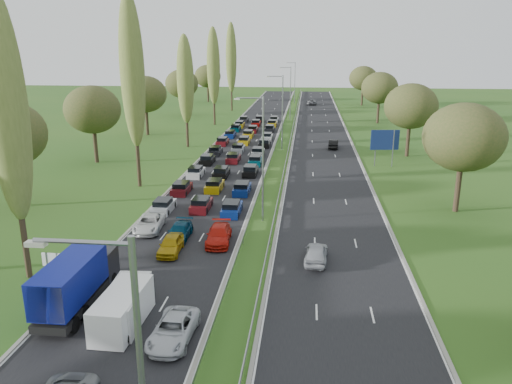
% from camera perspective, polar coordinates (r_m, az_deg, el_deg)
% --- Properties ---
extents(ground, '(260.00, 260.00, 0.00)m').
position_cam_1_polar(ground, '(84.33, 3.04, 5.11)').
color(ground, '#255219').
rests_on(ground, ground).
extents(near_carriageway, '(10.50, 215.00, 0.04)m').
position_cam_1_polar(near_carriageway, '(87.36, -1.31, 5.52)').
color(near_carriageway, black).
rests_on(near_carriageway, ground).
extents(far_carriageway, '(10.50, 215.00, 0.04)m').
position_cam_1_polar(far_carriageway, '(86.73, 7.61, 5.30)').
color(far_carriageway, black).
rests_on(far_carriageway, ground).
extents(central_reservation, '(2.36, 215.00, 0.32)m').
position_cam_1_polar(central_reservation, '(86.68, 3.14, 5.78)').
color(central_reservation, gray).
rests_on(central_reservation, ground).
extents(lamp_columns, '(0.18, 140.18, 12.00)m').
position_cam_1_polar(lamp_columns, '(81.40, 3.03, 8.98)').
color(lamp_columns, gray).
rests_on(lamp_columns, ground).
extents(poplar_row, '(2.80, 127.80, 22.44)m').
position_cam_1_polar(poplar_row, '(73.70, -10.16, 12.99)').
color(poplar_row, '#2D2116').
rests_on(poplar_row, ground).
extents(woodland_left, '(8.00, 166.00, 11.10)m').
position_cam_1_polar(woodland_left, '(72.59, -19.27, 8.56)').
color(woodland_left, '#2D2116').
rests_on(woodland_left, ground).
extents(woodland_right, '(8.00, 153.00, 11.10)m').
position_cam_1_polar(woodland_right, '(71.52, 18.53, 8.53)').
color(woodland_right, '#2D2116').
rests_on(woodland_right, ground).
extents(traffic_queue_fill, '(9.12, 68.74, 0.80)m').
position_cam_1_polar(traffic_queue_fill, '(82.36, -1.76, 5.17)').
color(traffic_queue_fill, '#B2B7BC').
rests_on(traffic_queue_fill, ground).
extents(near_car_2, '(2.64, 5.10, 1.37)m').
position_cam_1_polar(near_car_2, '(46.91, -12.08, -3.51)').
color(near_car_2, silver).
rests_on(near_car_2, near_carriageway).
extents(near_car_7, '(1.86, 4.51, 1.30)m').
position_cam_1_polar(near_car_7, '(44.46, -8.76, -4.50)').
color(near_car_7, '#042E46').
rests_on(near_car_7, near_carriageway).
extents(near_car_8, '(1.85, 4.24, 1.42)m').
position_cam_1_polar(near_car_8, '(41.61, -9.72, -5.94)').
color(near_car_8, '#AF8B0B').
rests_on(near_car_8, near_carriageway).
extents(near_car_10, '(2.37, 4.88, 1.34)m').
position_cam_1_polar(near_car_10, '(30.05, -9.43, -15.26)').
color(near_car_10, silver).
rests_on(near_car_10, near_carriageway).
extents(near_car_11, '(2.31, 5.01, 1.42)m').
position_cam_1_polar(near_car_11, '(43.17, -4.27, -4.91)').
color(near_car_11, '#B7160B').
rests_on(near_car_11, near_carriageway).
extents(far_car_0, '(2.05, 4.44, 1.47)m').
position_cam_1_polar(far_car_0, '(39.65, 6.90, -6.92)').
color(far_car_0, '#A2A5AC').
rests_on(far_car_0, far_carriageway).
extents(far_car_1, '(1.84, 4.42, 1.42)m').
position_cam_1_polar(far_car_1, '(84.33, 8.84, 5.44)').
color(far_car_1, black).
rests_on(far_car_1, far_carriageway).
extents(far_car_2, '(2.75, 5.72, 1.57)m').
position_cam_1_polar(far_car_2, '(148.63, 6.39, 10.19)').
color(far_car_2, slate).
rests_on(far_car_2, far_carriageway).
extents(blue_lorry, '(2.33, 8.38, 3.54)m').
position_cam_1_polar(blue_lorry, '(34.42, -19.74, -9.57)').
color(blue_lorry, black).
rests_on(blue_lorry, near_carriageway).
extents(white_van_front, '(2.15, 5.49, 2.21)m').
position_cam_1_polar(white_van_front, '(31.99, -14.85, -12.62)').
color(white_van_front, white).
rests_on(white_van_front, near_carriageway).
extents(white_van_rear, '(2.08, 5.30, 2.13)m').
position_cam_1_polar(white_van_rear, '(32.50, -14.54, -12.18)').
color(white_van_rear, silver).
rests_on(white_van_rear, near_carriageway).
extents(info_sign, '(1.50, 0.16, 2.10)m').
position_cam_1_polar(info_sign, '(39.06, -22.24, -7.48)').
color(info_sign, gray).
rests_on(info_sign, ground).
extents(direction_sign, '(3.98, 0.63, 5.20)m').
position_cam_1_polar(direction_sign, '(72.24, 14.51, 5.61)').
color(direction_sign, gray).
rests_on(direction_sign, ground).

